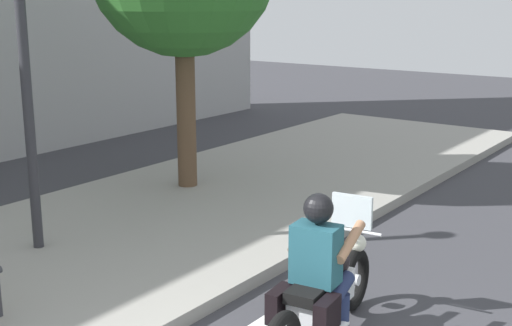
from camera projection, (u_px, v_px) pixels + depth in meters
The scene contains 3 objects.
motorcycle at pixel (323, 296), 6.13m from camera, with size 2.24×0.73×1.22m.
rider at pixel (320, 260), 5.98m from camera, with size 0.67×0.59×1.44m.
street_lamp at pixel (24, 55), 7.68m from camera, with size 0.28×0.28×3.93m.
Camera 1 is at (-3.40, -1.79, 3.05)m, focal length 48.44 mm.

